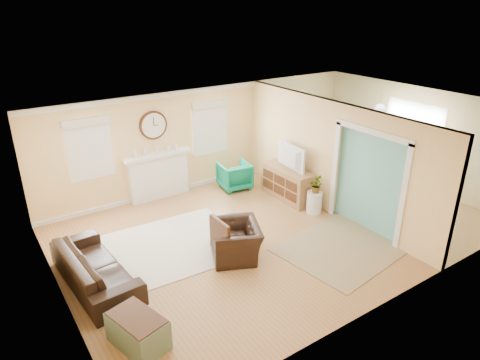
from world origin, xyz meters
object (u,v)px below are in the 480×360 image
Objects in this scene: sofa at (95,268)px; eames_chair at (236,241)px; green_chair at (235,176)px; credenza at (287,183)px; dining_table at (362,186)px.

sofa is 2.59m from eames_chair.
green_chair is 0.51× the size of credenza.
sofa is 2.18× the size of eames_chair.
dining_table is at bearing 120.76° from eames_chair.
sofa reaches higher than dining_table.
green_chair is at bearing 120.30° from credenza.
eames_chair is at bearing -149.49° from credenza.
credenza reaches higher than green_chair.
dining_table is at bearing -30.66° from credenza.
dining_table is (6.66, -0.12, -0.04)m from sofa.
credenza reaches higher than sofa.
dining_table is (2.37, -2.23, -0.06)m from green_chair.
eames_chair is at bearing -108.03° from sofa.
eames_chair is 0.69× the size of credenza.
sofa is at bearing 101.88° from dining_table.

